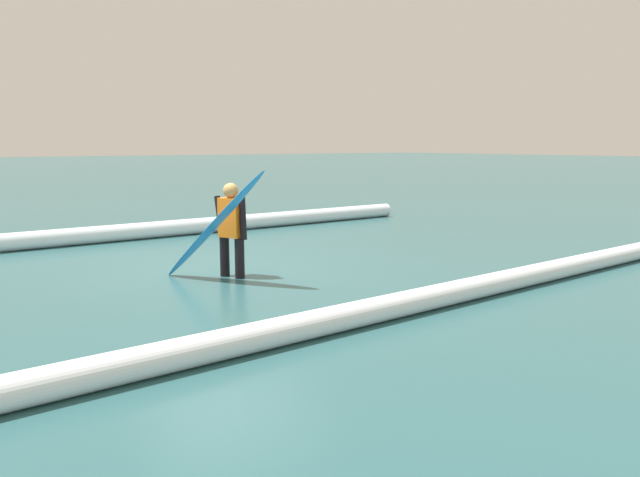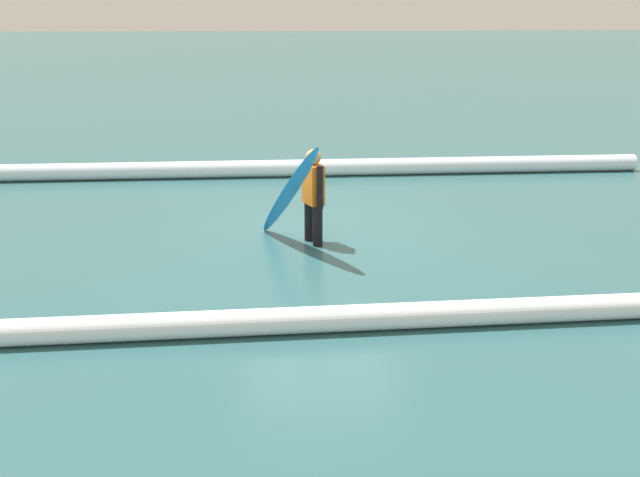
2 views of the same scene
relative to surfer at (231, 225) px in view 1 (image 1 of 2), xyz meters
The scene contains 5 objects.
ground_plane 0.93m from the surfer, 106.06° to the right, with size 185.20×185.20×0.00m, color #2B595D.
surfer is the anchor object (origin of this frame).
surfboard 0.38m from the surfer, 22.29° to the left, with size 0.95×1.74×1.61m.
wave_crest_foreground 4.37m from the surfer, 84.24° to the right, with size 0.33×0.33×14.81m, color white.
wave_crest_midground 4.21m from the surfer, 47.24° to the left, with size 0.28×0.28×20.59m, color white.
Camera 1 is at (4.26, 8.31, 1.92)m, focal length 34.34 mm.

